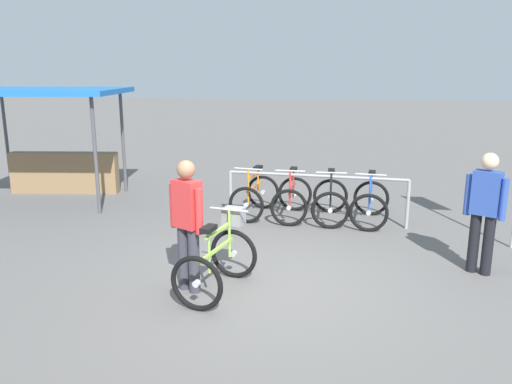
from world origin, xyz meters
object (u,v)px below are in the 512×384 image
(racked_bike_blue, at_px, (370,203))
(featured_bicycle, at_px, (219,256))
(racked_bike_black, at_px, (330,201))
(pedestrian_with_backpack, at_px, (485,205))
(racked_bike_orange, at_px, (255,196))
(market_stall, at_px, (53,132))
(racked_bike_red, at_px, (292,198))
(person_with_featured_bike, at_px, (187,220))

(racked_bike_blue, distance_m, featured_bicycle, 3.75)
(racked_bike_black, distance_m, racked_bike_blue, 0.70)
(pedestrian_with_backpack, bearing_deg, racked_bike_orange, 146.84)
(market_stall, bearing_deg, featured_bicycle, -42.19)
(market_stall, bearing_deg, racked_bike_orange, -9.34)
(racked_bike_orange, relative_size, market_stall, 0.35)
(racked_bike_black, bearing_deg, market_stall, 171.81)
(racked_bike_red, distance_m, racked_bike_black, 0.70)
(racked_bike_red, height_order, market_stall, market_stall)
(racked_bike_blue, height_order, market_stall, market_stall)
(racked_bike_red, relative_size, market_stall, 0.34)
(racked_bike_blue, bearing_deg, pedestrian_with_backpack, -57.24)
(racked_bike_black, distance_m, market_stall, 5.93)
(featured_bicycle, relative_size, person_with_featured_bike, 0.76)
(featured_bicycle, distance_m, person_with_featured_bike, 0.60)
(racked_bike_red, xyz_separation_m, racked_bike_blue, (1.40, -0.11, 0.00))
(racked_bike_red, bearing_deg, pedestrian_with_backpack, -38.67)
(racked_bike_red, distance_m, market_stall, 5.25)
(racked_bike_orange, xyz_separation_m, racked_bike_black, (1.40, -0.11, 0.00))
(racked_bike_orange, bearing_deg, racked_bike_red, -4.55)
(racked_bike_orange, bearing_deg, racked_bike_black, -4.55)
(racked_bike_orange, xyz_separation_m, market_stall, (-4.39, 0.72, 1.03))
(market_stall, bearing_deg, pedestrian_with_backpack, -20.75)
(pedestrian_with_backpack, height_order, market_stall, market_stall)
(racked_bike_black, bearing_deg, featured_bicycle, -111.96)
(racked_bike_orange, height_order, racked_bike_blue, same)
(racked_bike_blue, bearing_deg, market_stall, 172.20)
(racked_bike_black, bearing_deg, racked_bike_blue, -4.55)
(racked_bike_black, bearing_deg, racked_bike_red, 175.45)
(racked_bike_red, relative_size, racked_bike_black, 1.02)
(person_with_featured_bike, bearing_deg, pedestrian_with_backpack, 17.38)
(featured_bicycle, bearing_deg, pedestrian_with_backpack, 18.27)
(racked_bike_orange, distance_m, market_stall, 4.57)
(racked_bike_blue, relative_size, pedestrian_with_backpack, 0.70)
(racked_bike_orange, bearing_deg, pedestrian_with_backpack, -33.16)
(racked_bike_orange, height_order, featured_bicycle, same)
(racked_bike_orange, height_order, racked_bike_black, same)
(racked_bike_red, xyz_separation_m, pedestrian_with_backpack, (2.73, -2.18, 0.57))
(person_with_featured_bike, bearing_deg, market_stall, 134.92)
(racked_bike_red, height_order, racked_bike_blue, same)
(featured_bicycle, height_order, person_with_featured_bike, person_with_featured_bike)
(racked_bike_orange, bearing_deg, person_with_featured_bike, -94.69)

